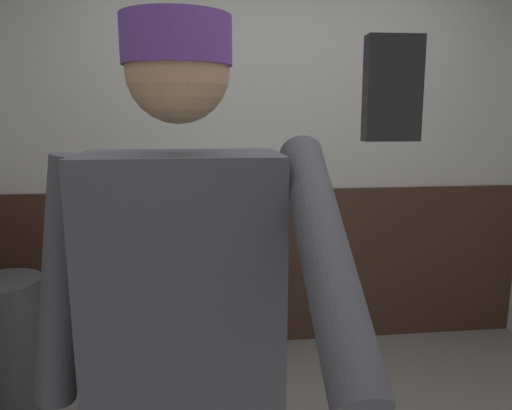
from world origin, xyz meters
The scene contains 6 objects.
wall_back centered at (0.00, 1.64, 1.32)m, with size 4.18×0.12×2.64m, color #B2B2AD.
wainscot_band_back centered at (0.00, 1.56, 0.53)m, with size 3.58×0.03×1.07m, color #382319.
urinal_solo centered at (-0.16, 1.42, 0.78)m, with size 0.40×0.34×1.24m.
person centered at (-0.46, -0.48, 1.03)m, with size 0.64×0.60×1.76m.
cell_phone centered at (-0.21, -0.98, 1.59)m, with size 0.06×0.02×0.11m, color black.
trash_bin centered at (-1.44, 0.95, 0.36)m, with size 0.39×0.39×0.73m, color #38383D.
Camera 1 is at (-0.41, -1.48, 1.57)m, focal length 33.34 mm.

